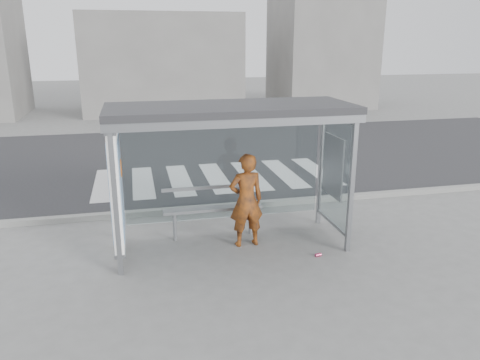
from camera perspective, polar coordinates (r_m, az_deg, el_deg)
The scene contains 10 objects.
ground at distance 8.82m, azimuth -1.02°, elevation -7.96°, with size 80.00×80.00×0.00m, color slate.
road at distance 15.38m, azimuth -6.43°, elevation 2.76°, with size 30.00×10.00×0.01m, color #29292B.
curb at distance 10.57m, azimuth -3.22°, elevation -3.35°, with size 30.00×0.18×0.12m, color gray.
crosswalk at distance 13.06m, azimuth -2.96°, elevation 0.31°, with size 6.55×3.00×0.00m.
bus_shelter at distance 8.19m, azimuth -3.74°, elevation 4.70°, with size 4.25×1.65×2.62m.
building_center at distance 25.93m, azimuth -9.56°, elevation 13.85°, with size 8.00×5.00×5.00m, color slate.
building_right at distance 27.95m, azimuth 9.84°, elevation 16.08°, with size 5.00×5.00×7.00m, color slate.
person at distance 8.53m, azimuth 0.76°, elevation -2.50°, with size 0.64×0.42×1.75m, color #EF5716.
bench at distance 9.01m, azimuth -3.33°, elevation -3.46°, with size 1.90×0.33×0.98m.
soda_can at distance 8.50m, azimuth 9.50°, elevation -8.98°, with size 0.06×0.06×0.11m, color #E44377.
Camera 1 is at (-1.64, -7.85, 3.68)m, focal length 35.00 mm.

